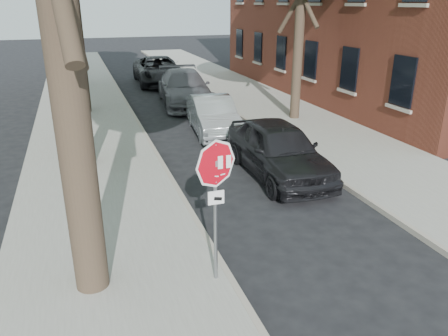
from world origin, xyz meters
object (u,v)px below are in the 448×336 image
object	(u,v)px
car_b	(213,116)
car_c	(185,88)
car_a	(278,149)
car_d	(159,71)
stop_sign	(216,185)

from	to	relation	value
car_b	car_c	size ratio (longest dim) A/B	0.75
car_b	car_c	distance (m)	5.25
car_a	car_b	bearing A→B (deg)	96.41
car_d	car_c	bearing A→B (deg)	-86.92
car_a	car_b	xyz separation A→B (m)	(-0.49, 4.75, -0.09)
car_a	car_d	size ratio (longest dim) A/B	0.79
stop_sign	car_b	world-z (taller)	stop_sign
car_c	stop_sign	bearing A→B (deg)	-95.98
car_a	car_c	world-z (taller)	car_c
car_a	stop_sign	bearing A→B (deg)	-125.84
car_c	car_b	bearing A→B (deg)	-86.27
stop_sign	car_a	distance (m)	5.68
stop_sign	car_a	size ratio (longest dim) A/B	0.56
car_c	car_d	bearing A→B (deg)	96.68
stop_sign	car_d	size ratio (longest dim) A/B	0.44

